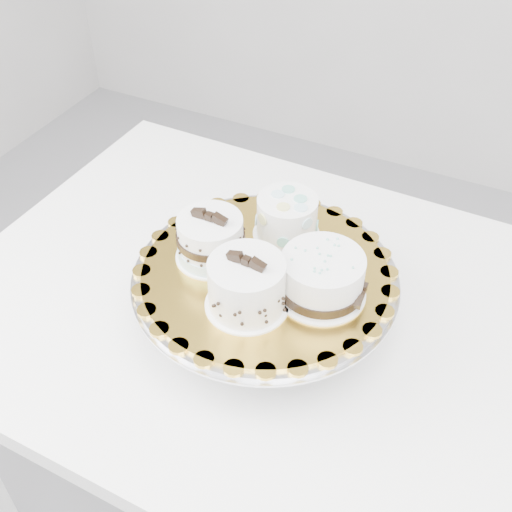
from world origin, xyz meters
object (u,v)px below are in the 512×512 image
at_px(cake_swirl, 247,286).
at_px(cake_banded, 211,240).
at_px(table, 301,350).
at_px(cake_board, 265,272).
at_px(cake_stand, 265,289).
at_px(cake_dots, 287,217).
at_px(cake_ribbon, 323,278).

height_order(cake_swirl, cake_banded, cake_swirl).
bearing_deg(table, cake_swirl, -108.63).
relative_size(cake_board, cake_banded, 3.36).
bearing_deg(cake_banded, cake_board, 5.98).
height_order(table, cake_stand, cake_stand).
bearing_deg(cake_swirl, table, 73.50).
relative_size(table, cake_dots, 10.14).
relative_size(table, cake_banded, 10.85).
distance_m(cake_banded, cake_ribbon, 0.17).
height_order(cake_swirl, cake_ribbon, cake_swirl).
xyz_separation_m(cake_swirl, cake_dots, (-0.01, 0.16, -0.00)).
distance_m(table, cake_stand, 0.17).
xyz_separation_m(cake_stand, cake_ribbon, (0.09, -0.01, 0.07)).
relative_size(table, cake_swirl, 10.03).
xyz_separation_m(cake_board, cake_ribbon, (0.09, -0.01, 0.03)).
distance_m(table, cake_board, 0.20).
relative_size(cake_dots, cake_ribbon, 0.86).
xyz_separation_m(cake_stand, cake_swirl, (0.01, -0.07, 0.07)).
distance_m(cake_swirl, cake_ribbon, 0.11).
height_order(cake_dots, cake_ribbon, same).
bearing_deg(table, cake_banded, -158.55).
relative_size(cake_stand, cake_board, 1.09).
distance_m(cake_stand, cake_swirl, 0.10).
bearing_deg(cake_stand, cake_swirl, -84.47).
bearing_deg(table, cake_ribbon, -48.31).
bearing_deg(cake_board, cake_dots, 93.99).
height_order(cake_board, cake_swirl, cake_swirl).
bearing_deg(cake_banded, cake_dots, 51.55).
bearing_deg(cake_dots, table, -22.84).
height_order(cake_stand, cake_board, cake_board).
bearing_deg(cake_swirl, cake_ribbon, 41.42).
bearing_deg(cake_ribbon, cake_board, 170.35).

